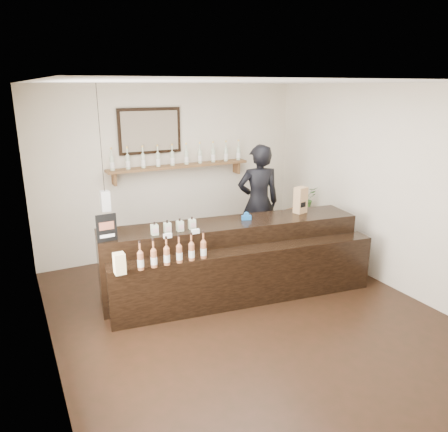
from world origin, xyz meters
TOP-DOWN VIEW (x-y plane):
  - ground at (0.00, 0.00)m, footprint 5.00×5.00m
  - room_shell at (0.00, 0.00)m, footprint 5.00×5.00m
  - back_wall_decor at (-0.16, 2.37)m, footprint 2.66×0.96m
  - counter at (0.17, 0.57)m, footprint 3.60×1.41m
  - promo_sign at (-1.49, 0.68)m, footprint 0.24×0.03m
  - paper_bag at (1.28, 0.64)m, footprint 0.20×0.17m
  - tape_dispenser at (0.41, 0.69)m, footprint 0.14×0.09m
  - side_cabinet at (2.00, 1.46)m, footprint 0.48×0.58m
  - potted_plant at (2.00, 1.46)m, footprint 0.40×0.36m
  - shopkeeper at (1.13, 1.55)m, footprint 0.88×0.69m

SIDE VIEW (x-z plane):
  - ground at x=0.00m, z-range 0.00..0.00m
  - side_cabinet at x=2.00m, z-range 0.00..0.73m
  - counter at x=0.17m, z-range -0.11..1.04m
  - potted_plant at x=2.00m, z-range 0.73..1.14m
  - tape_dispenser at x=0.41m, z-range 0.98..1.09m
  - shopkeeper at x=1.13m, z-range 0.00..2.14m
  - promo_sign at x=-1.49m, z-range 0.99..1.33m
  - paper_bag at x=1.28m, z-range 0.99..1.37m
  - room_shell at x=0.00m, z-range -0.80..4.20m
  - back_wall_decor at x=-0.16m, z-range 0.91..2.60m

